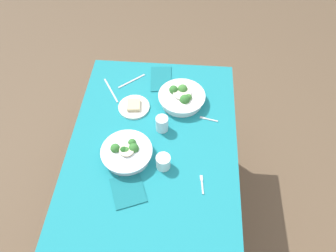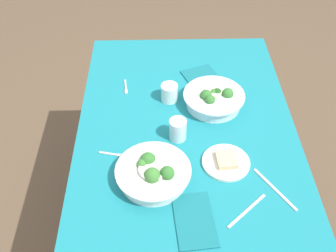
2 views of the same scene
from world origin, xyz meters
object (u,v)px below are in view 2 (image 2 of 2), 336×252
broccoli_bowl_near (153,173)px  fork_by_near_bowl (126,87)px  water_glass_center (169,93)px  table_knife_left (275,189)px  napkin_folded_lower (193,220)px  water_glass_side (178,129)px  broccoli_bowl_far (214,99)px  bread_side_plate (226,162)px  table_knife_right (247,211)px  fork_by_far_bowl (113,154)px  napkin_folded_upper (202,78)px

broccoli_bowl_near → fork_by_near_bowl: (-0.52, -0.13, -0.03)m
broccoli_bowl_near → water_glass_center: size_ratio=3.49×
table_knife_left → fork_by_near_bowl: bearing=-167.9°
broccoli_bowl_near → napkin_folded_lower: 0.22m
table_knife_left → water_glass_side: bearing=-159.9°
broccoli_bowl_far → bread_side_plate: size_ratio=1.45×
water_glass_side → table_knife_right: water_glass_side is taller
bread_side_plate → table_knife_left: bread_side_plate is taller
water_glass_side → fork_by_far_bowl: 0.27m
broccoli_bowl_far → table_knife_left: 0.48m
bread_side_plate → table_knife_right: size_ratio=0.94×
table_knife_left → napkin_folded_upper: napkin_folded_upper is taller
table_knife_left → napkin_folded_lower: 0.32m
fork_by_near_bowl → table_knife_right: 0.80m
napkin_folded_upper → broccoli_bowl_far: bearing=9.5°
broccoli_bowl_near → napkin_folded_lower: broccoli_bowl_near is taller
water_glass_side → napkin_folded_lower: (0.38, 0.04, -0.04)m
table_knife_left → broccoli_bowl_far: bearing=169.0°
napkin_folded_upper → water_glass_center: bearing=-46.8°
broccoli_bowl_far → fork_by_far_bowl: broccoli_bowl_far is taller
broccoli_bowl_far → fork_by_far_bowl: size_ratio=2.55×
water_glass_side → napkin_folded_upper: 0.40m
water_glass_side → broccoli_bowl_near: bearing=-24.9°
water_glass_center → napkin_folded_upper: size_ratio=0.46×
napkin_folded_lower → broccoli_bowl_near: bearing=-143.0°
broccoli_bowl_far → broccoli_bowl_near: bearing=-32.9°
broccoli_bowl_near → bread_side_plate: 0.28m
table_knife_left → table_knife_right: size_ratio=1.12×
water_glass_center → napkin_folded_upper: bearing=133.2°
water_glass_center → fork_by_far_bowl: bearing=-35.1°
napkin_folded_upper → napkin_folded_lower: (0.76, -0.09, 0.00)m
broccoli_bowl_far → fork_by_near_bowl: 0.40m
broccoli_bowl_far → water_glass_side: size_ratio=2.88×
bread_side_plate → water_glass_center: water_glass_center is taller
fork_by_near_bowl → table_knife_right: size_ratio=0.53×
water_glass_side → table_knife_right: (0.35, 0.22, -0.04)m
bread_side_plate → napkin_folded_lower: 0.28m
table_knife_left → napkin_folded_upper: 0.67m
fork_by_near_bowl → napkin_folded_upper: size_ratio=0.60×
fork_by_near_bowl → napkin_folded_lower: size_ratio=0.47×
bread_side_plate → broccoli_bowl_near: bearing=-75.9°
fork_by_far_bowl → table_knife_left: bearing=-4.3°
broccoli_bowl_far → table_knife_left: broccoli_bowl_far is taller
water_glass_center → table_knife_right: bearing=22.8°
broccoli_bowl_far → water_glass_center: bearing=-102.5°
bread_side_plate → napkin_folded_upper: 0.52m
broccoli_bowl_far → table_knife_right: broccoli_bowl_far is taller
water_glass_center → fork_by_far_bowl: 0.39m
fork_by_near_bowl → water_glass_side: bearing=28.9°
fork_by_far_bowl → napkin_folded_upper: size_ratio=0.61×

